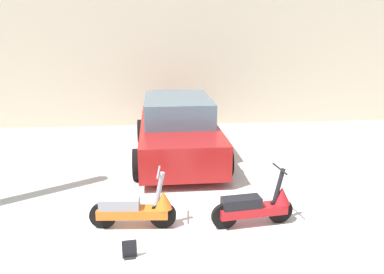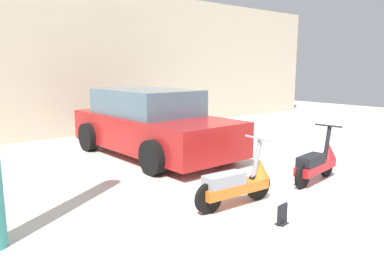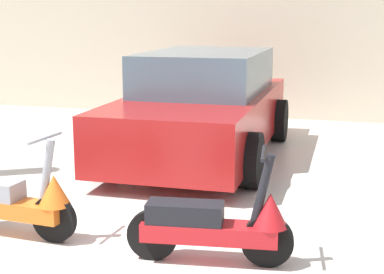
{
  "view_description": "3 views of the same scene",
  "coord_description": "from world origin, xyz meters",
  "px_view_note": "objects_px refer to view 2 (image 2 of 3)",
  "views": [
    {
      "loc": [
        -0.62,
        -4.34,
        2.99
      ],
      "look_at": [
        0.02,
        2.87,
        0.93
      ],
      "focal_mm": 35.0,
      "sensor_mm": 36.0,
      "label": 1
    },
    {
      "loc": [
        -4.75,
        -2.46,
        1.93
      ],
      "look_at": [
        -0.62,
        2.5,
        0.72
      ],
      "focal_mm": 35.0,
      "sensor_mm": 36.0,
      "label": 2
    },
    {
      "loc": [
        1.89,
        -3.39,
        1.98
      ],
      "look_at": [
        0.17,
        2.69,
        0.64
      ],
      "focal_mm": 55.0,
      "sensor_mm": 36.0,
      "label": 3
    }
  ],
  "objects_px": {
    "scooter_front_left": "(238,182)",
    "placard_near_left_scooter": "(282,215)",
    "car_rear_left": "(151,124)",
    "scooter_front_right": "(317,162)"
  },
  "relations": [
    {
      "from": "scooter_front_left",
      "to": "placard_near_left_scooter",
      "type": "height_order",
      "value": "scooter_front_left"
    },
    {
      "from": "car_rear_left",
      "to": "placard_near_left_scooter",
      "type": "height_order",
      "value": "car_rear_left"
    },
    {
      "from": "scooter_front_left",
      "to": "placard_near_left_scooter",
      "type": "xyz_separation_m",
      "value": [
        -0.06,
        -0.81,
        -0.22
      ]
    },
    {
      "from": "scooter_front_right",
      "to": "placard_near_left_scooter",
      "type": "bearing_deg",
      "value": -166.62
    },
    {
      "from": "scooter_front_left",
      "to": "scooter_front_right",
      "type": "relative_size",
      "value": 1.01
    },
    {
      "from": "car_rear_left",
      "to": "placard_near_left_scooter",
      "type": "xyz_separation_m",
      "value": [
        -0.9,
        -4.25,
        -0.58
      ]
    },
    {
      "from": "scooter_front_left",
      "to": "car_rear_left",
      "type": "xyz_separation_m",
      "value": [
        0.84,
        3.44,
        0.36
      ]
    },
    {
      "from": "placard_near_left_scooter",
      "to": "scooter_front_left",
      "type": "bearing_deg",
      "value": 85.78
    },
    {
      "from": "car_rear_left",
      "to": "placard_near_left_scooter",
      "type": "bearing_deg",
      "value": -12.6
    },
    {
      "from": "scooter_front_right",
      "to": "placard_near_left_scooter",
      "type": "height_order",
      "value": "scooter_front_right"
    }
  ]
}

